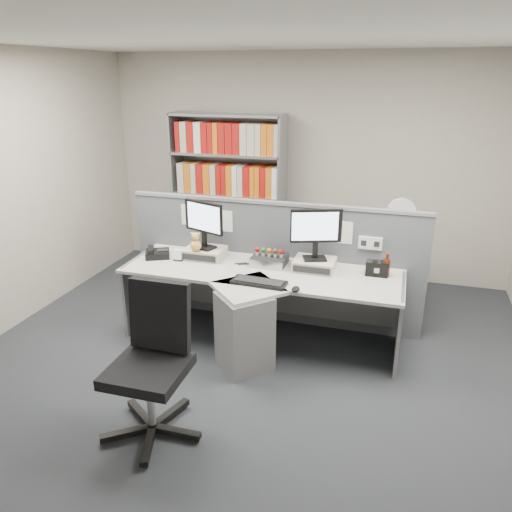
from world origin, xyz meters
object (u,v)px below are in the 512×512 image
(desk_calendar, at_px, (178,256))
(filing_cabinet, at_px, (395,275))
(desk_phone, at_px, (157,253))
(desk, at_px, (254,306))
(monitor_right, at_px, (316,230))
(speaker, at_px, (377,268))
(mouse, at_px, (296,289))
(desk_fan, at_px, (401,216))
(cola_bottle, at_px, (386,268))
(keyboard, at_px, (259,282))
(office_chair, at_px, (153,358))
(shelving_unit, at_px, (229,197))
(desktop_pc, at_px, (270,260))
(monitor_left, at_px, (204,221))

(desk_calendar, xyz_separation_m, filing_cabinet, (2.05, 1.17, -0.42))
(desk_phone, bearing_deg, desk_calendar, -6.58)
(desk, xyz_separation_m, filing_cabinet, (1.20, 1.40, -0.11))
(desk, relative_size, monitor_right, 5.43)
(speaker, bearing_deg, desk_phone, -176.15)
(mouse, bearing_deg, speaker, 41.59)
(desk_fan, bearing_deg, speaker, -99.12)
(desk_fan, bearing_deg, desk, -130.62)
(mouse, xyz_separation_m, cola_bottle, (0.71, 0.55, 0.06))
(keyboard, xyz_separation_m, desk_phone, (-1.17, 0.35, 0.02))
(desk_calendar, relative_size, office_chair, 0.10)
(shelving_unit, bearing_deg, monitor_right, -46.91)
(monitor_right, relative_size, filing_cabinet, 0.68)
(desk_calendar, distance_m, shelving_unit, 1.63)
(desktop_pc, relative_size, shelving_unit, 0.16)
(desktop_pc, distance_m, desk_phone, 1.14)
(office_chair, bearing_deg, cola_bottle, 47.55)
(desk, bearing_deg, shelving_unit, 115.96)
(desk_phone, height_order, speaker, speaker)
(speaker, xyz_separation_m, office_chair, (-1.41, -1.63, -0.21))
(monitor_left, relative_size, speaker, 2.33)
(monitor_left, distance_m, desktop_pc, 0.74)
(desktop_pc, relative_size, office_chair, 0.30)
(keyboard, xyz_separation_m, filing_cabinet, (1.13, 1.49, -0.39))
(mouse, bearing_deg, desk_phone, 164.61)
(desktop_pc, relative_size, speaker, 1.61)
(desk, bearing_deg, speaker, 21.28)
(cola_bottle, xyz_separation_m, filing_cabinet, (0.08, 1.00, -0.45))
(speaker, bearing_deg, filing_cabinet, 80.89)
(desk_fan, bearing_deg, shelving_unit, 167.92)
(keyboard, relative_size, cola_bottle, 2.19)
(keyboard, bearing_deg, cola_bottle, 24.90)
(desktop_pc, distance_m, shelving_unit, 1.74)
(speaker, distance_m, cola_bottle, 0.08)
(desk, height_order, mouse, mouse)
(monitor_left, distance_m, speaker, 1.70)
(keyboard, height_order, office_chair, office_chair)
(desktop_pc, bearing_deg, monitor_right, -1.33)
(desk, distance_m, keyboard, 0.30)
(cola_bottle, xyz_separation_m, desk_fan, (0.08, 1.00, 0.22))
(desktop_pc, relative_size, desk_phone, 1.07)
(desk, bearing_deg, desk_phone, 166.57)
(shelving_unit, relative_size, filing_cabinet, 2.86)
(monitor_left, distance_m, desk_calendar, 0.43)
(desk, distance_m, monitor_right, 0.89)
(desk_fan, bearing_deg, filing_cabinet, 90.00)
(monitor_right, bearing_deg, desktop_pc, 178.67)
(keyboard, distance_m, office_chair, 1.23)
(filing_cabinet, bearing_deg, desk_fan, -90.00)
(keyboard, xyz_separation_m, cola_bottle, (1.05, 0.49, 0.07))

